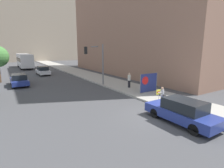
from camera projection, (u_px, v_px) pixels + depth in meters
ground_plane at (157, 116)px, 11.90m from camera, size 160.00×160.00×0.00m
sidewalk_curb at (100, 79)px, 26.18m from camera, size 4.12×90.00×0.17m
building_backdrop_far at (17, 2)px, 60.83m from camera, size 52.00×12.00×40.61m
building_backdrop_right at (136, 2)px, 30.51m from camera, size 10.00×32.00×25.09m
seated_protester at (163, 94)px, 14.58m from camera, size 0.94×0.77×1.21m
jogger_on_sidewalk at (142, 82)px, 18.30m from camera, size 0.34×0.34×1.72m
pedestrian_behind at (129, 80)px, 19.79m from camera, size 0.34×0.34×1.65m
protest_banner at (149, 83)px, 17.38m from camera, size 2.26×0.06×1.93m
traffic_light_pole at (96, 58)px, 20.61m from camera, size 2.36×2.12×4.87m
parked_car_curbside at (182, 111)px, 10.68m from camera, size 1.76×4.59×1.52m
car_on_road_nearest at (19, 80)px, 21.60m from camera, size 1.85×4.60×1.45m
car_on_road_midblock at (43, 71)px, 30.38m from camera, size 1.77×4.43×1.49m
city_bus_on_road at (25, 60)px, 40.90m from camera, size 2.57×11.40×3.25m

